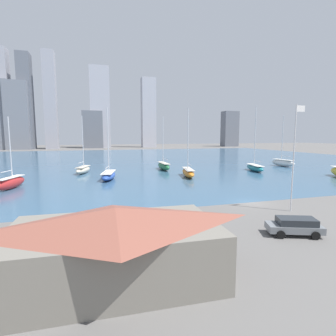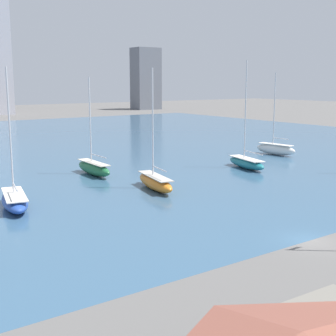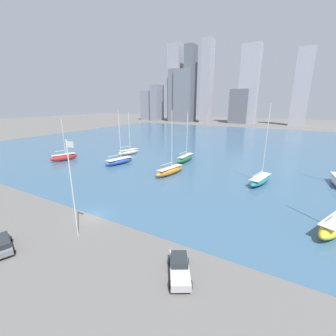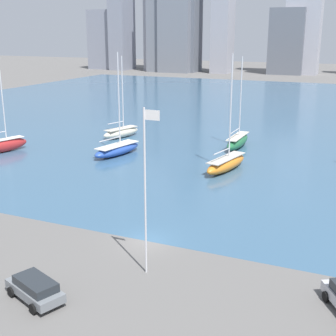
# 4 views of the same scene
# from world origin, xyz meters

# --- Properties ---
(ground_plane) EXTENTS (500.00, 500.00, 0.00)m
(ground_plane) POSITION_xyz_m (0.00, 0.00, 0.00)
(ground_plane) COLOR #605E5B
(harbor_water) EXTENTS (180.00, 140.00, 0.00)m
(harbor_water) POSITION_xyz_m (0.00, 70.00, 0.00)
(harbor_water) COLOR #385B7A
(harbor_water) RESTS_ON ground_plane
(flag_pole) EXTENTS (1.24, 0.14, 12.48)m
(flag_pole) POSITION_xyz_m (2.38, -4.89, 6.73)
(flag_pole) COLOR silver
(flag_pole) RESTS_ON ground_plane
(distant_city_skyline) EXTENTS (210.65, 21.40, 65.13)m
(distant_city_skyline) POSITION_xyz_m (-46.01, 169.24, 24.31)
(distant_city_skyline) COLOR gray
(distant_city_skyline) RESTS_ON ground_plane
(sailboat_teal) EXTENTS (4.29, 9.37, 16.39)m
(sailboat_teal) POSITION_xyz_m (19.60, 27.26, 0.94)
(sailboat_teal) COLOR #1E757F
(sailboat_teal) RESTS_ON harbor_water
(sailboat_red) EXTENTS (3.98, 7.98, 12.08)m
(sailboat_red) POSITION_xyz_m (-33.47, 19.40, 1.09)
(sailboat_red) COLOR #B72828
(sailboat_red) RESTS_ON harbor_water
(sailboat_cream) EXTENTS (4.31, 7.99, 13.60)m
(sailboat_cream) POSITION_xyz_m (-22.24, 35.34, 0.94)
(sailboat_cream) COLOR beige
(sailboat_cream) RESTS_ON harbor_water
(sailboat_orange) EXTENTS (3.90, 9.54, 14.84)m
(sailboat_orange) POSITION_xyz_m (0.01, 23.34, 1.00)
(sailboat_orange) COLOR orange
(sailboat_orange) RESTS_ON harbor_water
(sailboat_blue) EXTENTS (4.41, 9.45, 14.70)m
(sailboat_blue) POSITION_xyz_m (-16.96, 24.69, 0.89)
(sailboat_blue) COLOR #284CA8
(sailboat_blue) RESTS_ON harbor_water
(sailboat_green) EXTENTS (2.09, 9.30, 13.85)m
(sailboat_green) POSITION_xyz_m (-2.03, 36.17, 1.05)
(sailboat_green) COLOR #236B3D
(sailboat_green) RESTS_ON harbor_water
(parked_wagon_gray) EXTENTS (5.05, 3.46, 1.58)m
(parked_wagon_gray) POSITION_xyz_m (-2.85, -11.26, 0.87)
(parked_wagon_gray) COLOR slate
(parked_wagon_gray) RESTS_ON ground_plane
(parked_pickup_silver) EXTENTS (4.15, 5.30, 1.73)m
(parked_pickup_silver) POSITION_xyz_m (16.65, -4.39, 0.86)
(parked_pickup_silver) COLOR #B7B7BC
(parked_pickup_silver) RESTS_ON ground_plane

